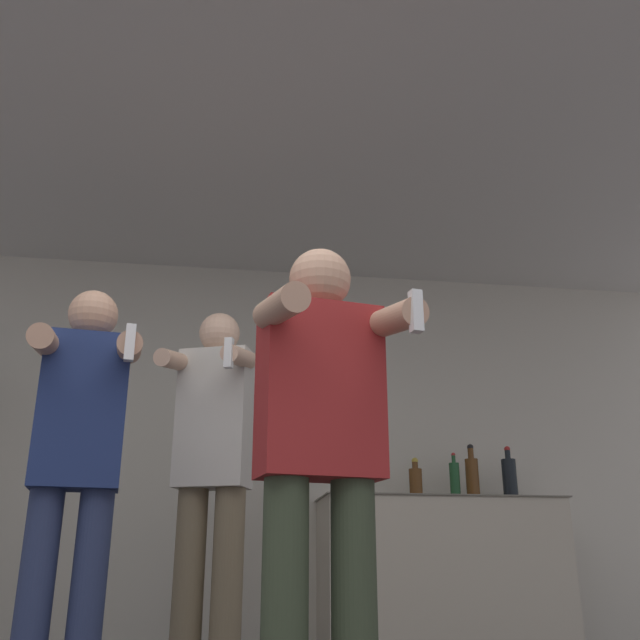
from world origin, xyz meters
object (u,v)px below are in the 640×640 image
(person_woman_foreground, at_px, (321,442))
(person_man_side, at_px, (77,456))
(bottle_short_whiskey, at_px, (455,480))
(bottle_brown_liquor, at_px, (416,481))
(bottle_green_wine, at_px, (510,478))
(bottle_clear_vodka, at_px, (472,476))
(person_spectator_back, at_px, (212,468))

(person_woman_foreground, distance_m, person_man_side, 1.02)
(bottle_short_whiskey, bearing_deg, bottle_brown_liquor, 180.00)
(bottle_short_whiskey, relative_size, person_man_side, 0.18)
(person_woman_foreground, bearing_deg, person_man_side, 150.41)
(bottle_green_wine, xyz_separation_m, person_man_side, (-2.40, -1.53, -0.15))
(bottle_short_whiskey, height_order, bottle_brown_liquor, bottle_short_whiskey)
(bottle_green_wine, bearing_deg, bottle_brown_liquor, 180.00)
(bottle_green_wine, height_order, person_man_side, person_man_side)
(bottle_clear_vodka, height_order, bottle_brown_liquor, bottle_clear_vodka)
(bottle_short_whiskey, height_order, person_spectator_back, person_spectator_back)
(bottle_clear_vodka, xyz_separation_m, person_man_side, (-2.16, -1.53, -0.15))
(bottle_clear_vodka, relative_size, person_man_side, 0.21)
(bottle_green_wine, bearing_deg, person_woman_foreground, -126.80)
(person_man_side, distance_m, person_spectator_back, 0.77)
(bottle_brown_liquor, height_order, bottle_green_wine, bottle_green_wine)
(bottle_brown_liquor, relative_size, person_woman_foreground, 0.15)
(bottle_brown_liquor, distance_m, person_spectator_back, 1.59)
(person_man_side, bearing_deg, bottle_brown_liquor, 40.68)
(bottle_clear_vodka, height_order, bottle_green_wine, bottle_clear_vodka)
(bottle_clear_vodka, bearing_deg, person_spectator_back, -149.55)
(bottle_brown_liquor, bearing_deg, person_man_side, -139.32)
(bottle_brown_liquor, xyz_separation_m, bottle_green_wine, (0.62, 0.00, 0.03))
(bottle_brown_liquor, xyz_separation_m, person_woman_foreground, (-0.90, -2.03, -0.12))
(bottle_brown_liquor, height_order, person_woman_foreground, person_woman_foreground)
(bottle_green_wine, bearing_deg, person_spectator_back, -152.97)
(bottle_green_wine, bearing_deg, bottle_short_whiskey, 180.00)
(bottle_short_whiskey, xyz_separation_m, bottle_clear_vodka, (0.12, 0.00, 0.02))
(bottle_short_whiskey, bearing_deg, person_man_side, -143.07)
(bottle_clear_vodka, bearing_deg, bottle_brown_liquor, 180.00)
(bottle_short_whiskey, height_order, bottle_clear_vodka, bottle_clear_vodka)
(bottle_green_wine, relative_size, person_woman_foreground, 0.21)
(bottle_clear_vodka, relative_size, person_spectator_back, 0.20)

